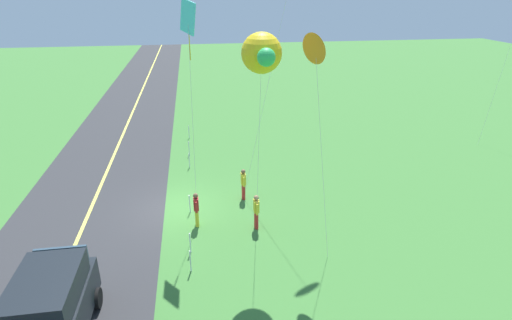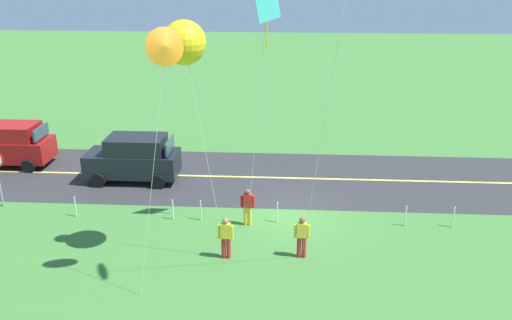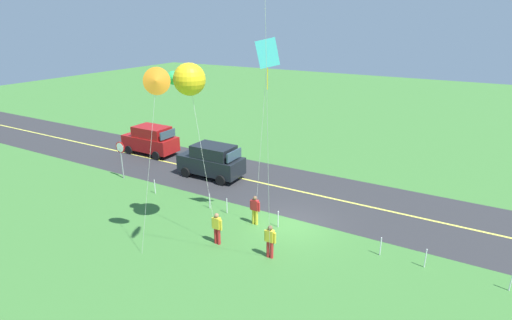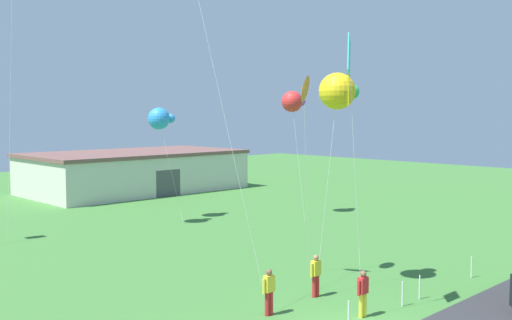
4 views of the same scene
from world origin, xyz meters
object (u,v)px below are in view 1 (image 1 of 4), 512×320
object	(u,v)px
car_suv_foreground	(48,313)
person_adult_companion	(196,208)
person_child_watcher	(243,183)
kite_red_low	(262,53)
kite_cyan_top	(315,49)
kite_blue_mid	(188,22)
person_adult_near	(256,211)

from	to	relation	value
car_suv_foreground	person_adult_companion	xyz separation A→B (m)	(-5.84, 4.32, -0.29)
person_adult_companion	person_child_watcher	size ratio (longest dim) A/B	1.00
kite_red_low	kite_cyan_top	size ratio (longest dim) A/B	1.00
person_child_watcher	kite_blue_mid	bearing A→B (deg)	128.37
person_child_watcher	kite_blue_mid	xyz separation A→B (m)	(1.40, -2.19, 7.68)
person_adult_companion	person_adult_near	bearing A→B (deg)	55.59
kite_blue_mid	kite_cyan_top	xyz separation A→B (m)	(2.65, 4.24, -0.73)
person_adult_companion	kite_blue_mid	world-z (taller)	kite_blue_mid
person_adult_companion	kite_cyan_top	world-z (taller)	kite_cyan_top
kite_red_low	kite_blue_mid	bearing A→B (deg)	-136.56
person_adult_near	person_child_watcher	world-z (taller)	same
person_adult_companion	kite_cyan_top	xyz separation A→B (m)	(1.93, 4.38, 6.95)
car_suv_foreground	person_adult_near	xyz separation A→B (m)	(-5.25, 6.87, -0.29)
person_child_watcher	kite_blue_mid	distance (m)	8.11
person_child_watcher	car_suv_foreground	bearing A→B (deg)	145.87
person_adult_companion	kite_blue_mid	size ratio (longest dim) A/B	0.17
person_adult_near	person_child_watcher	xyz separation A→B (m)	(-2.71, -0.22, 0.00)
person_adult_companion	person_child_watcher	distance (m)	3.16
person_adult_companion	person_child_watcher	bearing A→B (deg)	110.85
car_suv_foreground	kite_red_low	xyz separation A→B (m)	(-4.02, 6.87, 6.54)
car_suv_foreground	kite_cyan_top	world-z (taller)	kite_cyan_top
kite_cyan_top	person_adult_companion	bearing A→B (deg)	-113.75
car_suv_foreground	person_child_watcher	world-z (taller)	car_suv_foreground
kite_blue_mid	kite_cyan_top	world-z (taller)	kite_blue_mid
car_suv_foreground	kite_red_low	bearing A→B (deg)	120.33
kite_cyan_top	kite_blue_mid	bearing A→B (deg)	-122.00
person_adult_near	kite_cyan_top	bearing A→B (deg)	-71.18
car_suv_foreground	person_adult_near	size ratio (longest dim) A/B	2.75
person_child_watcher	kite_red_low	size ratio (longest dim) A/B	0.19
car_suv_foreground	person_adult_companion	world-z (taller)	car_suv_foreground
kite_red_low	kite_cyan_top	world-z (taller)	kite_cyan_top
car_suv_foreground	kite_red_low	world-z (taller)	kite_red_low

